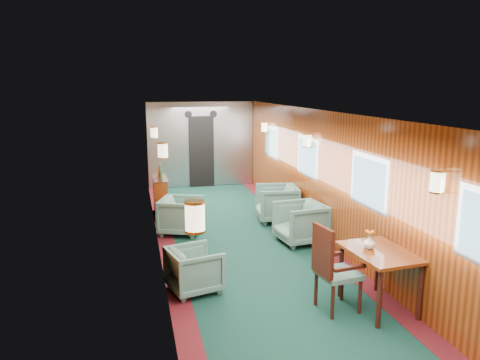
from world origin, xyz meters
The scene contains 12 objects.
room centered at (0.00, 0.00, 1.63)m, with size 12.00×12.10×2.40m.
bulkhead centered at (0.00, 5.91, 1.18)m, with size 2.98×0.17×2.39m.
windows_right centered at (1.49, 0.25, 1.45)m, with size 0.02×8.60×0.80m.
wall_sconces centered at (0.00, 0.57, 1.79)m, with size 2.97×7.97×0.25m.
dining_table centered at (1.14, -2.04, 0.65)m, with size 0.81×1.10×0.78m.
side_chair centered at (0.51, -1.98, 0.62)m, with size 0.57×0.60×1.14m.
credenza centered at (-1.34, 3.02, 0.44)m, with size 0.30×0.96×1.13m.
flower_vase centered at (1.04, -1.93, 0.86)m, with size 0.16×0.16×0.16m, color beige.
armchair_left_near centered at (-1.11, -1.01, 0.32)m, with size 0.67×0.69×0.63m, color #1E4640.
armchair_left_far centered at (-1.02, 1.64, 0.36)m, with size 0.76×0.79×0.71m, color #1E4640.
armchair_right_near centered at (1.05, 0.62, 0.37)m, with size 0.80×0.82×0.75m, color #1E4640.
armchair_right_far centered at (1.05, 2.05, 0.39)m, with size 0.82×0.85×0.77m, color #1E4640.
Camera 1 is at (-1.86, -7.14, 2.85)m, focal length 35.00 mm.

